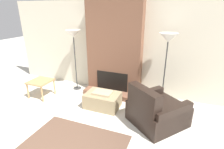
{
  "coord_description": "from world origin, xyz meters",
  "views": [
    {
      "loc": [
        1.7,
        -1.39,
        2.34
      ],
      "look_at": [
        0.0,
        2.94,
        0.6
      ],
      "focal_mm": 28.0,
      "sensor_mm": 36.0,
      "label": 1
    }
  ],
  "objects": [
    {
      "name": "wall_back",
      "position": [
        0.0,
        3.31,
        1.3
      ],
      "size": [
        7.02,
        0.06,
        2.6
      ],
      "primitive_type": "cube",
      "color": "beige",
      "rests_on": "ground_plane"
    },
    {
      "name": "floor_lamp_left",
      "position": [
        -1.16,
        2.88,
        1.63
      ],
      "size": [
        0.44,
        0.44,
        1.8
      ],
      "color": "#333333",
      "rests_on": "ground_plane"
    },
    {
      "name": "side_table",
      "position": [
        -1.81,
        2.07,
        0.41
      ],
      "size": [
        0.58,
        0.58,
        0.48
      ],
      "color": "tan",
      "rests_on": "ground_plane"
    },
    {
      "name": "fireplace",
      "position": [
        0.0,
        3.09,
        1.23
      ],
      "size": [
        1.56,
        0.68,
        2.6
      ],
      "color": "brown",
      "rests_on": "ground_plane"
    },
    {
      "name": "floor_lamp_right",
      "position": [
        1.43,
        2.88,
        1.66
      ],
      "size": [
        0.44,
        0.44,
        1.84
      ],
      "color": "#333333",
      "rests_on": "ground_plane"
    },
    {
      "name": "armchair",
      "position": [
        1.38,
        1.94,
        0.29
      ],
      "size": [
        1.41,
        1.42,
        0.91
      ],
      "rotation": [
        0.0,
        0.0,
        2.46
      ],
      "color": "black",
      "rests_on": "ground_plane"
    },
    {
      "name": "ottoman",
      "position": [
        0.05,
        2.16,
        0.19
      ],
      "size": [
        0.85,
        0.59,
        0.42
      ],
      "color": "#998460",
      "rests_on": "ground_plane"
    }
  ]
}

